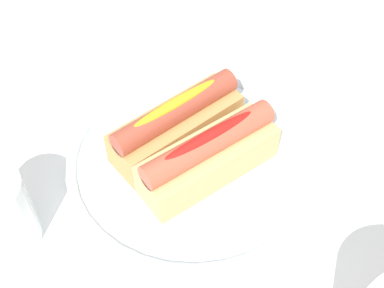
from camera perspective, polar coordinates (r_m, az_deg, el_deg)
ground_plane at (r=0.61m, az=1.46°, el=-2.18°), size 2.40×2.40×0.00m
serving_bowl at (r=0.58m, az=-0.00°, el=-2.22°), size 0.27×0.27×0.03m
hotdog_front at (r=0.56m, az=-1.71°, el=2.21°), size 0.16×0.09×0.06m
hotdog_back at (r=0.54m, az=1.79°, el=-1.26°), size 0.16×0.08×0.06m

